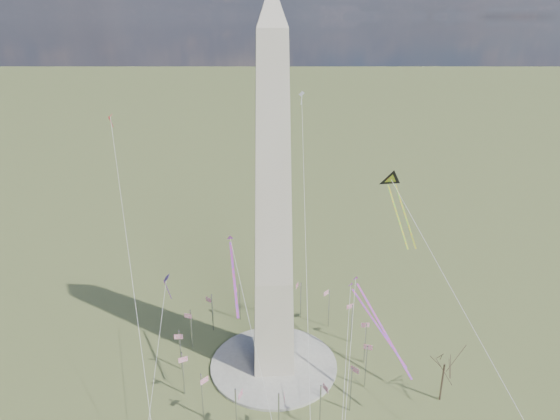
{
  "coord_description": "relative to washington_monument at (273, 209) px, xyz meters",
  "views": [
    {
      "loc": [
        -4.87,
        -116.55,
        93.02
      ],
      "look_at": [
        1.78,
        0.0,
        47.71
      ],
      "focal_mm": 32.0,
      "sensor_mm": 36.0,
      "label": 1
    }
  ],
  "objects": [
    {
      "name": "ground",
      "position": [
        0.0,
        0.0,
        -47.95
      ],
      "size": [
        2000.0,
        2000.0,
        0.0
      ],
      "primitive_type": "plane",
      "color": "#4D592C",
      "rests_on": "ground"
    },
    {
      "name": "plaza",
      "position": [
        0.0,
        0.0,
        -47.55
      ],
      "size": [
        36.0,
        36.0,
        0.8
      ],
      "primitive_type": "cylinder",
      "color": "#AFACA0",
      "rests_on": "ground"
    },
    {
      "name": "washington_monument",
      "position": [
        0.0,
        0.0,
        0.0
      ],
      "size": [
        15.56,
        15.56,
        100.0
      ],
      "color": "#B6A998",
      "rests_on": "plaza"
    },
    {
      "name": "flagpole_ring",
      "position": [
        -0.0,
        -0.0,
        -40.68
      ],
      "size": [
        54.4,
        54.4,
        13.0
      ],
      "color": "#B1B3B8",
      "rests_on": "ground"
    },
    {
      "name": "tree_near",
      "position": [
        42.54,
        -15.94,
        -36.03
      ],
      "size": [
        9.55,
        9.55,
        16.71
      ],
      "color": "#4E432F",
      "rests_on": "ground"
    },
    {
      "name": "kite_delta_black",
      "position": [
        34.14,
        14.36,
        1.47
      ],
      "size": [
        7.58,
        20.1,
        16.55
      ],
      "rotation": [
        0.0,
        0.0,
        3.24
      ],
      "color": "black",
      "rests_on": "ground"
    },
    {
      "name": "kite_diamond_purple",
      "position": [
        -29.27,
        6.59,
        -23.26
      ],
      "size": [
        1.7,
        2.72,
        8.55
      ],
      "rotation": [
        0.0,
        0.0,
        2.68
      ],
      "color": "#371C81",
      "rests_on": "ground"
    },
    {
      "name": "kite_streamer_left",
      "position": [
        25.01,
        -9.32,
        -24.69
      ],
      "size": [
        11.43,
        22.56,
        16.62
      ],
      "rotation": [
        0.0,
        0.0,
        3.57
      ],
      "color": "red",
      "rests_on": "ground"
    },
    {
      "name": "kite_streamer_mid",
      "position": [
        -10.22,
        -7.06,
        -12.03
      ],
      "size": [
        3.27,
        18.8,
        12.92
      ],
      "rotation": [
        0.0,
        0.0,
        3.25
      ],
      "color": "red",
      "rests_on": "ground"
    },
    {
      "name": "kite_streamer_right",
      "position": [
        26.72,
        1.11,
        -31.93
      ],
      "size": [
        13.49,
        20.03,
        15.75
      ],
      "rotation": [
        0.0,
        0.0,
        3.71
      ],
      "color": "red",
      "rests_on": "ground"
    },
    {
      "name": "kite_small_red",
      "position": [
        -45.15,
        28.1,
        18.16
      ],
      "size": [
        1.25,
        1.86,
        3.98
      ],
      "rotation": [
        0.0,
        0.0,
        2.53
      ],
      "color": "red",
      "rests_on": "ground"
    },
    {
      "name": "kite_small_white",
      "position": [
        10.71,
        39.07,
        22.49
      ],
      "size": [
        1.63,
        1.44,
        4.31
      ],
      "rotation": [
        0.0,
        0.0,
        3.18
      ],
      "color": "silver",
      "rests_on": "ground"
    }
  ]
}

